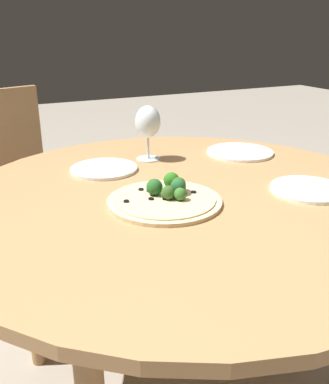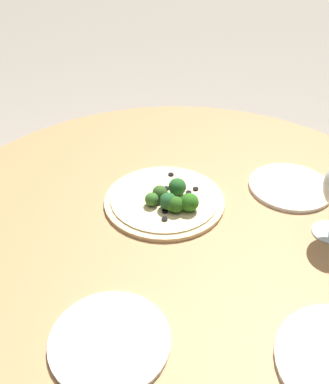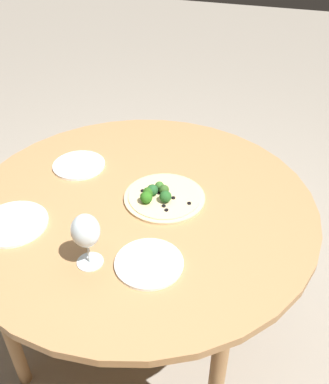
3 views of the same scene
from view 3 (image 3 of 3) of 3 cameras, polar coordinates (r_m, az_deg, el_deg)
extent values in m
plane|color=gray|center=(2.06, -2.52, -17.60)|extent=(12.00, 12.00, 0.00)
cylinder|color=#A87A4C|center=(1.53, -3.24, -1.65)|extent=(1.24, 1.24, 0.03)
cylinder|color=#A87A4C|center=(1.72, -20.26, -16.47)|extent=(0.05, 0.05, 0.71)
cylinder|color=#A87A4C|center=(2.16, -8.89, -1.23)|extent=(0.05, 0.05, 0.71)
cylinder|color=#A87A4C|center=(1.99, 11.60, -5.46)|extent=(0.05, 0.05, 0.71)
cylinder|color=#DBBC89|center=(1.52, 0.00, -0.75)|extent=(0.29, 0.29, 0.01)
cylinder|color=beige|center=(1.52, 0.00, -0.54)|extent=(0.26, 0.26, 0.00)
sphere|color=#225428|center=(1.51, -1.62, 0.27)|extent=(0.04, 0.04, 0.04)
sphere|color=#2A6719|center=(1.48, -2.45, -0.74)|extent=(0.04, 0.04, 0.04)
sphere|color=#235723|center=(1.48, 0.13, -0.62)|extent=(0.04, 0.04, 0.04)
sphere|color=#306C19|center=(1.51, -2.03, 0.00)|extent=(0.03, 0.03, 0.03)
sphere|color=#2C551E|center=(1.51, -0.02, -0.04)|extent=(0.02, 0.02, 0.02)
sphere|color=#346626|center=(1.54, -0.67, 0.84)|extent=(0.03, 0.03, 0.03)
sphere|color=#315521|center=(1.52, -0.05, 0.33)|extent=(0.04, 0.04, 0.04)
sphere|color=#285818|center=(1.50, -2.22, -0.08)|extent=(0.04, 0.04, 0.04)
cylinder|color=black|center=(1.51, 1.19, -0.79)|extent=(0.01, 0.01, 0.00)
cylinder|color=black|center=(1.52, -0.02, -0.36)|extent=(0.01, 0.01, 0.00)
cylinder|color=black|center=(1.48, 3.32, -1.51)|extent=(0.01, 0.01, 0.00)
cylinder|color=black|center=(1.45, 0.25, -2.41)|extent=(0.01, 0.01, 0.00)
cylinder|color=black|center=(1.53, -0.81, -0.10)|extent=(0.01, 0.01, 0.00)
cylinder|color=black|center=(1.47, -0.10, -1.87)|extent=(0.01, 0.01, 0.00)
cylinder|color=black|center=(1.52, 0.22, -0.24)|extent=(0.01, 0.01, 0.00)
cylinder|color=black|center=(1.54, -2.95, 0.18)|extent=(0.01, 0.01, 0.00)
cylinder|color=black|center=(1.53, -2.01, -0.03)|extent=(0.01, 0.01, 0.00)
cylinder|color=silver|center=(1.31, -9.88, -9.16)|extent=(0.08, 0.08, 0.00)
cylinder|color=silver|center=(1.29, -10.05, -8.00)|extent=(0.01, 0.01, 0.07)
ellipsoid|color=silver|center=(1.23, -10.49, -5.09)|extent=(0.08, 0.08, 0.11)
cylinder|color=white|center=(1.29, -2.08, -9.46)|extent=(0.21, 0.21, 0.01)
cylinder|color=white|center=(1.73, -11.34, 3.54)|extent=(0.21, 0.21, 0.01)
cylinder|color=white|center=(1.50, -19.54, -3.98)|extent=(0.23, 0.23, 0.01)
camera|label=1|loc=(2.11, 20.48, 20.65)|focal=40.00mm
camera|label=2|loc=(1.69, -29.80, 22.04)|focal=40.00mm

